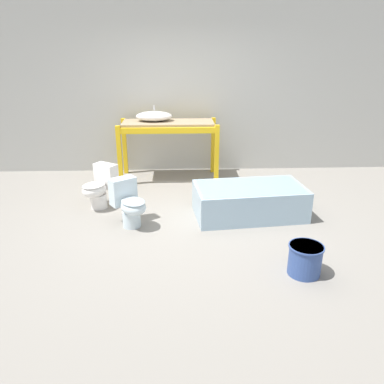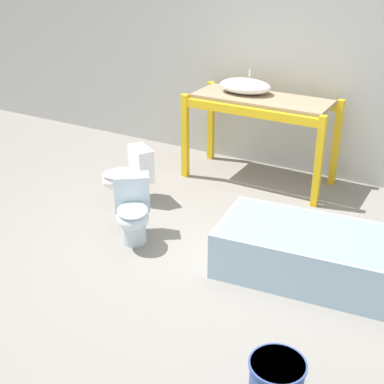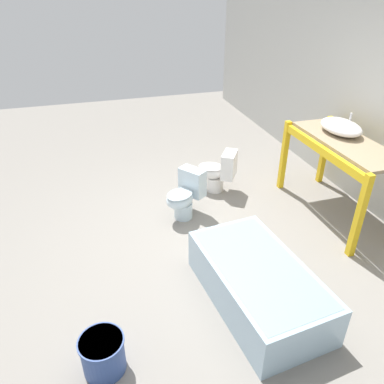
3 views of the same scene
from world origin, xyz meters
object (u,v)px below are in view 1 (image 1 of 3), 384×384
sink_basin (154,116)px  bathtub_main (249,199)px  bucket_white (305,259)px  toilet_near (129,203)px  toilet_far (99,187)px

sink_basin → bathtub_main: sink_basin is taller
bucket_white → bathtub_main: bearing=102.0°
bathtub_main → toilet_near: toilet_near is taller
toilet_far → toilet_near: bearing=-17.9°
toilet_near → toilet_far: bearing=93.0°
bathtub_main → toilet_near: bearing=-177.0°
sink_basin → bathtub_main: 2.24m
sink_basin → bathtub_main: bearing=-51.0°
toilet_far → bucket_white: bearing=-3.7°
bathtub_main → sink_basin: bearing=123.0°
sink_basin → toilet_near: (-0.23, -1.87, -0.75)m
bathtub_main → toilet_far: bearing=163.9°
toilet_far → sink_basin: bearing=94.0°
toilet_near → sink_basin: bearing=47.3°
toilet_near → bucket_white: size_ratio=1.73×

